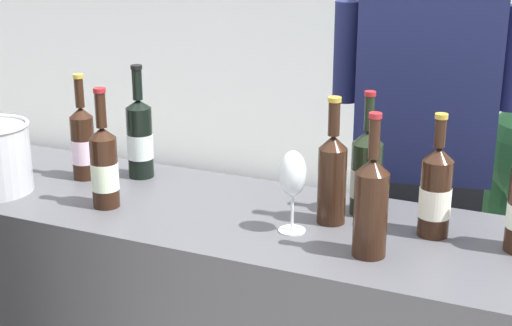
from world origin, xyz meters
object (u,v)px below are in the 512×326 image
object	(u,v)px
wine_bottle_2	(371,204)
wine_bottle_6	(436,192)
wine_bottle_1	(332,175)
wine_bottle_4	(104,166)
wine_bottle_3	(83,142)
wine_bottle_5	(366,173)
person_server	(419,193)
wine_bottle_7	(140,138)
wine_glass	(293,177)

from	to	relation	value
wine_bottle_2	wine_bottle_6	size ratio (longest dim) A/B	1.11
wine_bottle_1	wine_bottle_4	size ratio (longest dim) A/B	1.01
wine_bottle_3	wine_bottle_5	bearing A→B (deg)	4.81
wine_bottle_5	person_server	world-z (taller)	person_server
wine_bottle_2	wine_bottle_6	bearing A→B (deg)	57.48
wine_bottle_3	wine_bottle_6	size ratio (longest dim) A/B	1.02
person_server	wine_bottle_7	bearing A→B (deg)	-154.15
wine_bottle_7	wine_bottle_2	bearing A→B (deg)	-18.23
wine_bottle_1	wine_bottle_6	world-z (taller)	wine_bottle_1
wine_glass	person_server	bearing A→B (deg)	70.88
wine_bottle_3	person_server	xyz separation A→B (m)	(0.93, 0.46, -0.18)
wine_bottle_7	person_server	size ratio (longest dim) A/B	0.20
wine_glass	wine_bottle_1	bearing A→B (deg)	53.94
wine_glass	person_server	distance (m)	0.65
wine_bottle_4	wine_glass	xyz separation A→B (m)	(0.53, 0.05, 0.03)
wine_glass	person_server	xyz separation A→B (m)	(0.20, 0.58, -0.21)
wine_bottle_2	wine_bottle_4	xyz separation A→B (m)	(-0.75, 0.01, -0.01)
wine_bottle_2	wine_glass	world-z (taller)	wine_bottle_2
wine_bottle_2	wine_bottle_4	distance (m)	0.75
wine_bottle_3	person_server	bearing A→B (deg)	26.41
wine_bottle_4	wine_bottle_6	xyz separation A→B (m)	(0.87, 0.17, -0.00)
wine_bottle_5	wine_bottle_1	bearing A→B (deg)	-123.59
wine_bottle_7	wine_glass	distance (m)	0.61
wine_bottle_7	person_server	distance (m)	0.89
wine_glass	wine_bottle_7	bearing A→B (deg)	160.44
wine_bottle_3	wine_glass	xyz separation A→B (m)	(0.73, -0.12, 0.03)
wine_bottle_4	wine_glass	size ratio (longest dim) A/B	1.55
wine_bottle_4	wine_glass	distance (m)	0.54
wine_bottle_4	wine_bottle_6	distance (m)	0.88
wine_bottle_1	wine_bottle_4	distance (m)	0.62
wine_bottle_3	wine_bottle_6	distance (m)	1.06
wine_bottle_4	person_server	world-z (taller)	person_server
wine_bottle_5	wine_bottle_7	size ratio (longest dim) A/B	0.98
wine_glass	person_server	size ratio (longest dim) A/B	0.13
wine_bottle_2	wine_bottle_3	distance (m)	0.96
wine_bottle_5	person_server	distance (m)	0.43
wine_bottle_5	wine_bottle_7	distance (m)	0.71
wine_bottle_4	person_server	size ratio (longest dim) A/B	0.20
wine_bottle_3	person_server	distance (m)	1.05
wine_bottle_5	wine_bottle_6	size ratio (longest dim) A/B	1.07
wine_glass	wine_bottle_5	bearing A→B (deg)	55.15
wine_bottle_4	wine_bottle_7	size ratio (longest dim) A/B	0.97
wine_bottle_6	wine_bottle_1	bearing A→B (deg)	-174.53
wine_bottle_3	wine_glass	distance (m)	0.74
wine_bottle_4	wine_bottle_5	distance (m)	0.71
wine_bottle_3	wine_bottle_6	world-z (taller)	wine_bottle_3
wine_bottle_2	person_server	bearing A→B (deg)	91.50
wine_bottle_1	person_server	distance (m)	0.54
wine_bottle_2	person_server	distance (m)	0.67
person_server	wine_bottle_1	bearing A→B (deg)	-105.09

